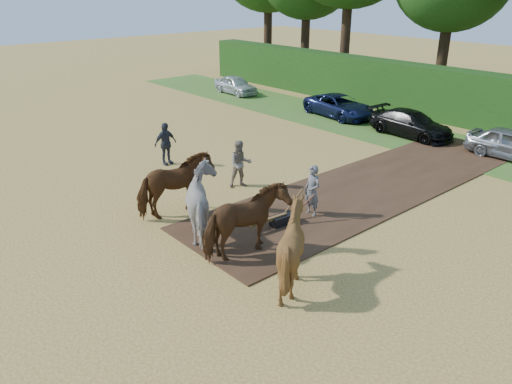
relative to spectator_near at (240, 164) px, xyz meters
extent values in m
plane|color=gold|center=(1.92, -2.86, -0.95)|extent=(120.00, 120.00, 0.00)
cube|color=#472D1C|center=(3.42, 4.14, -0.92)|extent=(4.50, 17.00, 0.05)
cube|color=#38601E|center=(1.92, 11.14, -0.93)|extent=(50.00, 5.00, 0.03)
cube|color=#14380F|center=(1.92, 15.64, 0.55)|extent=(46.00, 1.60, 3.00)
imported|color=tan|center=(0.00, 0.00, 0.00)|extent=(1.04, 1.14, 1.89)
imported|color=#282C36|center=(-4.24, -0.81, 0.00)|extent=(0.52, 1.13, 1.89)
imported|color=#593B16|center=(0.59, -3.36, 0.15)|extent=(1.38, 2.68, 2.19)
imported|color=#B7AFA4|center=(2.47, -3.35, 0.15)|extent=(2.32, 2.03, 2.19)
imported|color=#542E1A|center=(4.36, -3.34, 0.15)|extent=(1.38, 2.68, 2.19)
imported|color=#5A3816|center=(6.25, -3.33, 0.15)|extent=(1.92, 2.13, 2.20)
cube|color=black|center=(3.59, -1.08, -0.76)|extent=(0.44, 0.97, 0.37)
cube|color=brown|center=(3.54, -1.70, -0.58)|extent=(0.22, 1.47, 0.10)
cylinder|color=brown|center=(3.41, -0.49, -0.37)|extent=(0.13, 1.06, 0.77)
cylinder|color=brown|center=(3.87, -0.52, -0.37)|extent=(0.29, 1.05, 0.77)
imported|color=gray|center=(3.69, 0.17, -0.03)|extent=(0.70, 0.49, 1.83)
imported|color=silver|center=(-14.21, 11.11, -0.29)|extent=(3.93, 1.75, 1.31)
imported|color=#161F47|center=(-4.85, 11.62, -0.29)|extent=(4.98, 2.77, 1.32)
imported|color=black|center=(0.35, 11.29, -0.28)|extent=(4.68, 2.05, 1.34)
cylinder|color=#382616|center=(-19.08, 18.64, 1.98)|extent=(0.70, 0.70, 5.85)
cylinder|color=#382616|center=(-15.08, 19.14, 1.75)|extent=(0.70, 0.70, 5.40)
cylinder|color=#382616|center=(-10.08, 18.14, 2.32)|extent=(0.70, 0.70, 6.53)
cylinder|color=#382616|center=(-3.08, 19.64, 1.64)|extent=(0.70, 0.70, 5.17)
camera|label=1|loc=(14.35, -11.57, 6.54)|focal=35.00mm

